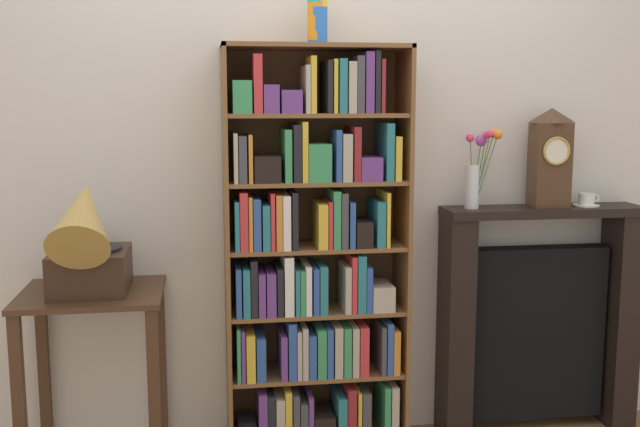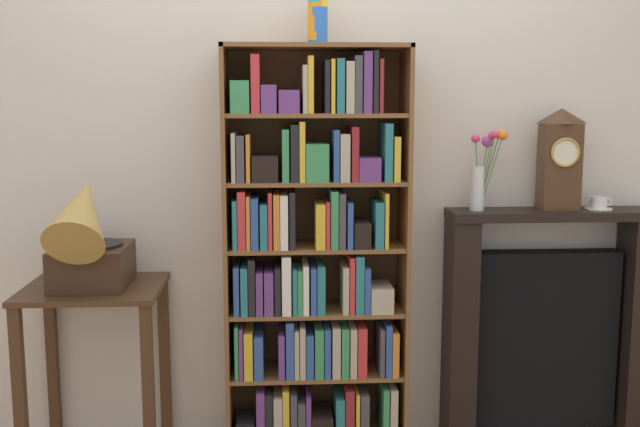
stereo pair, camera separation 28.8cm
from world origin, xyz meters
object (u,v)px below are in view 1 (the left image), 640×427
(gramophone, at_px, (86,242))
(mantel_clock, at_px, (550,158))
(cup_stack, at_px, (317,17))
(fireplace_mantel, at_px, (537,320))
(bookshelf, at_px, (314,268))
(side_table_left, at_px, (94,339))
(flower_vase, at_px, (477,170))
(teacup_with_saucer, at_px, (587,201))

(gramophone, bearing_deg, mantel_clock, 5.93)
(cup_stack, xyz_separation_m, fireplace_mantel, (1.04, 0.04, -1.35))
(bookshelf, xyz_separation_m, gramophone, (-0.91, -0.17, 0.17))
(fireplace_mantel, xyz_separation_m, mantel_clock, (0.02, -0.02, 0.76))
(cup_stack, height_order, side_table_left, cup_stack)
(flower_vase, xyz_separation_m, teacup_with_saucer, (0.53, 0.00, -0.15))
(gramophone, distance_m, teacup_with_saucer, 2.19)
(bookshelf, height_order, mantel_clock, bookshelf)
(flower_vase, bearing_deg, side_table_left, -175.20)
(side_table_left, bearing_deg, cup_stack, 7.03)
(gramophone, relative_size, fireplace_mantel, 0.50)
(gramophone, height_order, fireplace_mantel, gramophone)
(fireplace_mantel, height_order, mantel_clock, mantel_clock)
(cup_stack, bearing_deg, fireplace_mantel, 2.24)
(cup_stack, distance_m, teacup_with_saucer, 1.48)
(bookshelf, xyz_separation_m, side_table_left, (-0.91, -0.10, -0.24))
(bookshelf, bearing_deg, teacup_with_saucer, 1.88)
(flower_vase, bearing_deg, mantel_clock, -0.21)
(bookshelf, height_order, gramophone, bookshelf)
(cup_stack, relative_size, gramophone, 0.42)
(bookshelf, height_order, cup_stack, cup_stack)
(teacup_with_saucer, bearing_deg, side_table_left, -176.34)
(bookshelf, distance_m, cup_stack, 1.05)
(cup_stack, xyz_separation_m, mantel_clock, (1.06, 0.02, -0.59))
(bookshelf, height_order, side_table_left, bookshelf)
(gramophone, xyz_separation_m, teacup_with_saucer, (2.18, 0.21, 0.09))
(bookshelf, xyz_separation_m, mantel_clock, (1.08, 0.04, 0.46))
(bookshelf, xyz_separation_m, cup_stack, (0.02, 0.02, 1.05))
(bookshelf, distance_m, gramophone, 0.95)
(cup_stack, bearing_deg, side_table_left, -172.97)
(side_table_left, distance_m, fireplace_mantel, 1.98)
(gramophone, height_order, teacup_with_saucer, gramophone)
(gramophone, xyz_separation_m, flower_vase, (1.65, 0.21, 0.24))
(gramophone, xyz_separation_m, mantel_clock, (1.99, 0.21, 0.29))
(mantel_clock, height_order, flower_vase, mantel_clock)
(cup_stack, distance_m, gramophone, 1.30)
(bookshelf, relative_size, fireplace_mantel, 1.67)
(bookshelf, distance_m, mantel_clock, 1.17)
(side_table_left, distance_m, gramophone, 0.42)
(mantel_clock, xyz_separation_m, teacup_with_saucer, (0.19, 0.00, -0.20))
(bookshelf, height_order, teacup_with_saucer, bookshelf)
(gramophone, bearing_deg, side_table_left, 90.00)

